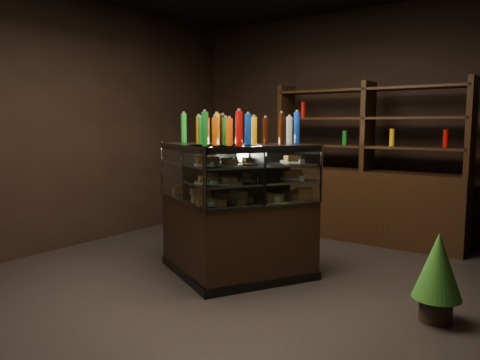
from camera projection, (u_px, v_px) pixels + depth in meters
name	position (u px, v px, depth m)	size (l,w,h in m)	color
ground	(255.00, 279.00, 4.50)	(5.00, 5.00, 0.00)	black
room_shell	(256.00, 73.00, 4.27)	(5.02, 5.02, 3.01)	black
display_case	(230.00, 233.00, 4.49)	(1.63, 1.33, 1.30)	black
food_display	(230.00, 176.00, 4.42)	(1.30, 1.05, 0.41)	#DA8D4E
bottles_top	(230.00, 129.00, 4.38)	(1.14, 0.91, 0.30)	#D8590A
potted_conifer	(438.00, 264.00, 3.48)	(0.36, 0.36, 0.77)	black
back_shelving	(366.00, 194.00, 5.90)	(2.40, 0.43, 2.00)	black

